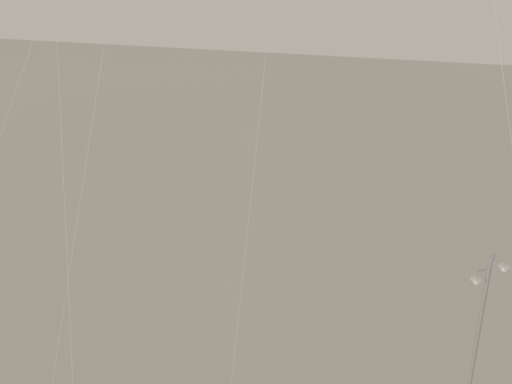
# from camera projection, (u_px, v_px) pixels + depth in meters

# --- Properties ---
(street_lamp) EXTENTS (1.55, 0.85, 10.06)m
(street_lamp) POSITION_uv_depth(u_px,v_px,m) (476.00, 350.00, 30.45)
(street_lamp) COLOR #96989F
(street_lamp) RESTS_ON ground
(kite_3) EXTENTS (4.33, 11.07, 22.51)m
(kite_3) POSITION_uv_depth(u_px,v_px,m) (58.00, 51.00, 30.63)
(kite_3) COLOR maroon
(kite_3) RESTS_ON ground
(kite_4) EXTENTS (5.22, 16.83, 23.09)m
(kite_4) POSITION_uv_depth(u_px,v_px,m) (502.00, 69.00, 30.55)
(kite_4) COLOR #2B2523
(kite_4) RESTS_ON ground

